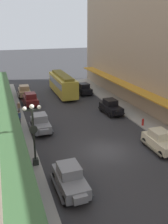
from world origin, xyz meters
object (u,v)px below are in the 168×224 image
(lamp_post_with_clock, at_px, (34,133))
(pedestrian_2, at_px, (19,118))
(fire_hydrant, at_px, (143,122))
(pedestrian_0, at_px, (19,108))
(parked_car_1, at_px, (111,106))
(parked_car_5, at_px, (160,140))
(parked_car_3, at_px, (30,99))
(streetcar, at_px, (63,84))
(pedestrian_1, at_px, (11,136))
(parked_car_0, at_px, (84,88))
(parked_car_6, at_px, (40,123))
(parked_car_4, at_px, (70,178))
(parked_car_2, at_px, (24,91))

(lamp_post_with_clock, relative_size, pedestrian_2, 3.09)
(fire_hydrant, xyz_separation_m, pedestrian_0, (-12.87, 8.28, 0.43))
(parked_car_1, relative_size, parked_car_5, 1.00)
(parked_car_3, distance_m, streetcar, 6.91)
(parked_car_5, bearing_deg, parked_car_3, 118.34)
(streetcar, height_order, pedestrian_1, streetcar)
(parked_car_0, relative_size, pedestrian_2, 2.58)
(parked_car_6, bearing_deg, fire_hydrant, -13.06)
(parked_car_5, relative_size, lamp_post_with_clock, 0.83)
(lamp_post_with_clock, distance_m, pedestrian_1, 4.97)
(parked_car_4, xyz_separation_m, parked_car_5, (9.44, 2.95, 0.00))
(parked_car_0, xyz_separation_m, pedestrian_0, (-11.06, -7.07, 0.05))
(parked_car_5, height_order, lamp_post_with_clock, lamp_post_with_clock)
(parked_car_6, bearing_deg, parked_car_5, -39.48)
(fire_hydrant, relative_size, pedestrian_0, 0.50)
(parked_car_5, distance_m, pedestrian_0, 17.74)
(parked_car_4, bearing_deg, pedestrian_1, 112.60)
(pedestrian_0, bearing_deg, lamp_post_with_clock, -89.44)
(parked_car_6, distance_m, pedestrian_0, 5.96)
(parked_car_2, distance_m, pedestrian_0, 8.89)
(pedestrian_0, bearing_deg, fire_hydrant, -32.76)
(lamp_post_with_clock, bearing_deg, parked_car_3, 83.72)
(parked_car_3, bearing_deg, parked_car_1, -36.53)
(lamp_post_with_clock, relative_size, pedestrian_1, 3.09)
(parked_car_3, xyz_separation_m, parked_car_5, (9.42, -17.47, 0.00))
(streetcar, bearing_deg, pedestrian_2, -125.39)
(parked_car_2, relative_size, parked_car_4, 1.00)
(parked_car_4, relative_size, parked_car_6, 1.00)
(parked_car_0, relative_size, streetcar, 0.45)
(lamp_post_with_clock, xyz_separation_m, pedestrian_1, (-1.60, 4.27, -1.97))
(parked_car_0, distance_m, pedestrian_0, 13.12)
(parked_car_5, distance_m, fire_hydrant, 5.57)
(parked_car_1, xyz_separation_m, parked_car_2, (-9.67, 11.83, 0.00))
(parked_car_2, bearing_deg, lamp_post_with_clock, -94.05)
(parked_car_0, height_order, parked_car_3, same)
(parked_car_0, height_order, parked_car_4, same)
(parked_car_5, height_order, streetcar, streetcar)
(parked_car_1, height_order, parked_car_5, same)
(parked_car_2, xyz_separation_m, parked_car_5, (9.72, -22.37, 0.00))
(parked_car_5, bearing_deg, parked_car_1, 90.31)
(pedestrian_1, relative_size, pedestrian_2, 1.00)
(parked_car_3, distance_m, parked_car_4, 20.42)
(parked_car_2, relative_size, pedestrian_1, 2.57)
(parked_car_5, distance_m, streetcar, 21.56)
(parked_car_0, bearing_deg, parked_car_4, -111.13)
(parked_car_0, bearing_deg, pedestrian_0, -147.43)
(lamp_post_with_clock, bearing_deg, parked_car_1, 40.59)
(parked_car_2, xyz_separation_m, parked_car_3, (0.30, -4.90, 0.00))
(fire_hydrant, relative_size, pedestrian_1, 0.49)
(parked_car_5, relative_size, pedestrian_0, 2.62)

